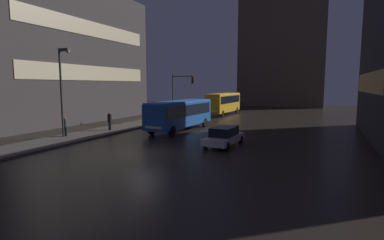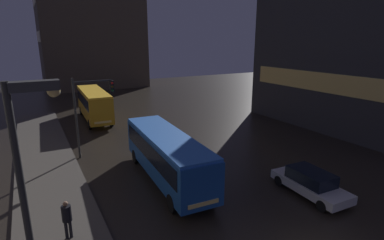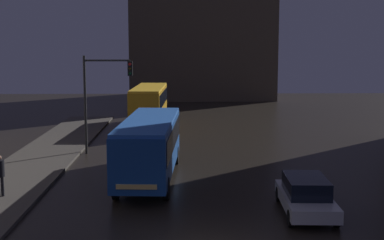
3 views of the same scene
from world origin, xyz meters
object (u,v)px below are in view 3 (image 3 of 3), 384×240
Objects in this scene: bus_far at (149,102)px; car_taxi at (306,195)px; traffic_light_main at (102,88)px; bus_near at (150,142)px; pedestrian_mid at (0,171)px.

car_taxi is at bearing 110.01° from bus_far.
traffic_light_main is at bearing -48.65° from car_taxi.
traffic_light_main is at bearing -60.40° from bus_near.
car_taxi is at bearing -51.57° from traffic_light_main.
traffic_light_main is (-3.29, 6.66, 2.22)m from bus_near.
bus_near is 2.14× the size of car_taxi.
bus_near is at bearing 95.32° from bus_far.
bus_near is at bearing -38.33° from car_taxi.
bus_near reaches higher than car_taxi.
traffic_light_main is at bearing 80.13° from bus_far.
traffic_light_main reaches higher than bus_far.
pedestrian_mid is 10.92m from traffic_light_main.
bus_far is at bearing -83.60° from bus_near.
bus_far is (-0.96, 17.57, 0.18)m from bus_near.
traffic_light_main is (-2.33, -10.92, 2.04)m from bus_far.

